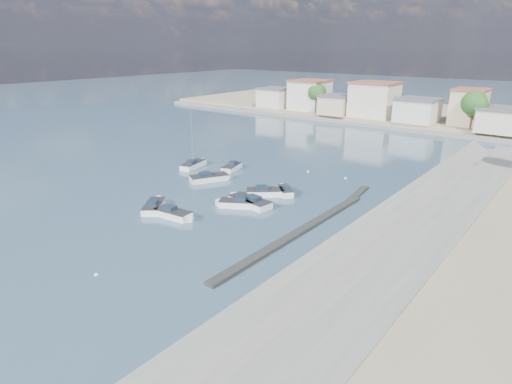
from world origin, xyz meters
TOP-DOWN VIEW (x-y plane):
  - ground at (0.00, 40.00)m, footprint 400.00×400.00m
  - seawall_walkway at (18.50, 13.00)m, footprint 5.00×90.00m
  - breakwater at (6.90, 12.69)m, footprint 2.00×31.02m
  - far_shore_land at (0.00, 92.00)m, footprint 160.00×40.00m
  - far_shore_quay at (0.00, 71.00)m, footprint 160.00×2.50m
  - far_town at (10.71, 76.92)m, footprint 113.01×12.80m
  - shore_trees at (8.34, 68.11)m, footprint 74.56×38.32m
  - motorboat_a at (-10.02, 5.33)m, footprint 4.17×4.69m
  - motorboat_b at (-2.53, 17.42)m, footprint 4.94×4.62m
  - motorboat_c at (-2.38, 13.32)m, footprint 6.31×2.80m
  - motorboat_d at (-3.10, 11.78)m, footprint 4.53×3.66m
  - motorboat_e at (-12.61, 17.45)m, footprint 4.33×5.74m
  - motorboat_f at (-1.19, 19.29)m, footprint 3.55×3.39m
  - motorboat_g at (-13.76, 23.02)m, footprint 2.79×4.82m
  - motorboat_h at (-6.10, 5.01)m, footprint 5.06×2.26m
  - sailboat at (-19.62, 20.88)m, footprint 2.95×5.73m
  - mooring_buoys at (4.88, 13.63)m, footprint 15.69×37.88m

SIDE VIEW (x-z plane):
  - ground at x=0.00m, z-range 0.00..0.00m
  - mooring_buoys at x=4.88m, z-range -0.12..0.22m
  - breakwater at x=6.90m, z-range 0.00..0.35m
  - motorboat_d at x=-3.10m, z-range -0.36..1.12m
  - motorboat_b at x=-2.53m, z-range -0.36..1.12m
  - motorboat_f at x=-1.19m, z-range -0.36..1.12m
  - motorboat_e at x=-12.61m, z-range -0.36..1.12m
  - motorboat_h at x=-6.10m, z-range -0.36..1.12m
  - motorboat_a at x=-10.02m, z-range -0.36..1.12m
  - motorboat_c at x=-2.38m, z-range -0.36..1.12m
  - motorboat_g at x=-13.76m, z-range -0.36..1.12m
  - far_shore_quay at x=0.00m, z-range 0.00..0.80m
  - sailboat at x=-19.62m, z-range -4.08..4.92m
  - far_shore_land at x=0.00m, z-range 0.00..1.40m
  - seawall_walkway at x=18.50m, z-range 0.00..1.80m
  - far_town at x=10.71m, z-range 0.76..9.11m
  - shore_trees at x=8.34m, z-range 2.26..10.18m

